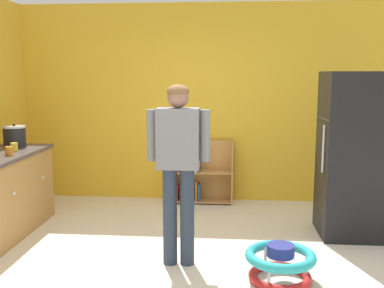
# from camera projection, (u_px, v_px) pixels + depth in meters

# --- Properties ---
(ground_plane) EXTENTS (12.00, 12.00, 0.00)m
(ground_plane) POSITION_uv_depth(u_px,v_px,m) (196.00, 268.00, 4.13)
(ground_plane) COLOR silver
(ground_plane) RESTS_ON ground
(back_wall) EXTENTS (5.20, 0.06, 2.70)m
(back_wall) POSITION_uv_depth(u_px,v_px,m) (209.00, 103.00, 6.21)
(back_wall) COLOR gold
(back_wall) RESTS_ON ground
(refrigerator) EXTENTS (0.73, 0.68, 1.78)m
(refrigerator) POSITION_uv_depth(u_px,v_px,m) (354.00, 155.00, 4.86)
(refrigerator) COLOR black
(refrigerator) RESTS_ON ground
(bookshelf) EXTENTS (0.80, 0.28, 0.85)m
(bookshelf) POSITION_uv_depth(u_px,v_px,m) (199.00, 176.00, 6.19)
(bookshelf) COLOR tan
(bookshelf) RESTS_ON ground
(standing_person) EXTENTS (0.57, 0.22, 1.66)m
(standing_person) POSITION_uv_depth(u_px,v_px,m) (178.00, 159.00, 4.06)
(standing_person) COLOR #2C384A
(standing_person) RESTS_ON ground
(baby_walker) EXTENTS (0.60, 0.60, 0.32)m
(baby_walker) POSITION_uv_depth(u_px,v_px,m) (280.00, 263.00, 3.85)
(baby_walker) COLOR red
(baby_walker) RESTS_ON ground
(crock_pot) EXTENTS (0.26, 0.26, 0.28)m
(crock_pot) POSITION_uv_depth(u_px,v_px,m) (15.00, 136.00, 5.32)
(crock_pot) COLOR black
(crock_pot) RESTS_ON kitchen_counter
(yellow_cup) EXTENTS (0.08, 0.08, 0.09)m
(yellow_cup) POSITION_uv_depth(u_px,v_px,m) (14.00, 147.00, 5.03)
(yellow_cup) COLOR yellow
(yellow_cup) RESTS_ON kitchen_counter
(orange_cup) EXTENTS (0.08, 0.08, 0.09)m
(orange_cup) POSITION_uv_depth(u_px,v_px,m) (9.00, 151.00, 4.76)
(orange_cup) COLOR orange
(orange_cup) RESTS_ON kitchen_counter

